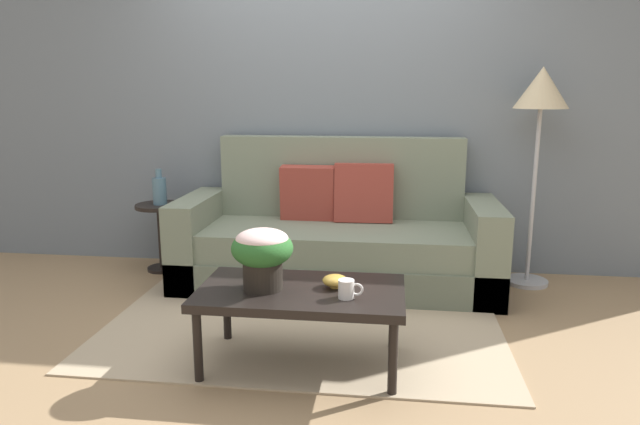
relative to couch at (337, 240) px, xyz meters
name	(u,v)px	position (x,y,z in m)	size (l,w,h in m)	color
ground_plane	(303,325)	(-0.12, -0.81, -0.32)	(14.00, 14.00, 0.00)	#997A56
wall_back	(328,96)	(-0.12, 0.46, 1.02)	(6.40, 0.12, 2.69)	slate
area_rug	(306,319)	(-0.12, -0.72, -0.32)	(2.34, 1.74, 0.01)	tan
couch	(337,240)	(0.00, 0.00, 0.00)	(2.27, 0.86, 1.05)	#626B59
coffee_table	(301,296)	(-0.05, -1.31, 0.05)	(1.03, 0.59, 0.41)	black
side_table	(160,225)	(-1.39, 0.11, 0.05)	(0.36, 0.36, 0.53)	black
floor_lamp	(541,104)	(1.39, 0.15, 0.98)	(0.37, 0.37, 1.55)	#B2B2B7
potted_plant	(262,251)	(-0.24, -1.33, 0.29)	(0.31, 0.31, 0.31)	black
coffee_mug	(347,289)	(0.19, -1.41, 0.14)	(0.12, 0.08, 0.09)	white
snack_bowl	(335,281)	(0.11, -1.27, 0.13)	(0.13, 0.13, 0.07)	gold
table_vase	(160,190)	(-1.38, 0.10, 0.32)	(0.10, 0.10, 0.27)	slate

